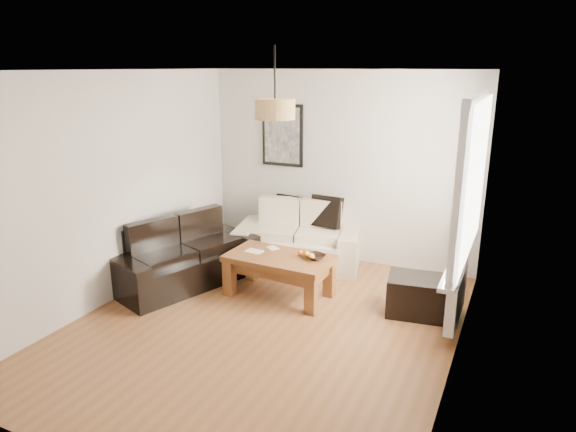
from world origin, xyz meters
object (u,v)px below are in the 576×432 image
at_px(sofa_leather, 184,253).
at_px(ottoman, 422,296).
at_px(coffee_table, 279,276).
at_px(loveseat_cream, 298,235).

xyz_separation_m(sofa_leather, ottoman, (2.88, 0.39, -0.17)).
relative_size(sofa_leather, coffee_table, 1.46).
height_order(loveseat_cream, coffee_table, loveseat_cream).
relative_size(sofa_leather, ottoman, 2.40).
bearing_deg(ottoman, coffee_table, -171.81).
xyz_separation_m(coffee_table, ottoman, (1.63, 0.24, -0.04)).
distance_m(coffee_table, ottoman, 1.65).
height_order(loveseat_cream, sofa_leather, loveseat_cream).
xyz_separation_m(sofa_leather, coffee_table, (1.25, 0.15, -0.14)).
relative_size(loveseat_cream, ottoman, 2.22).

